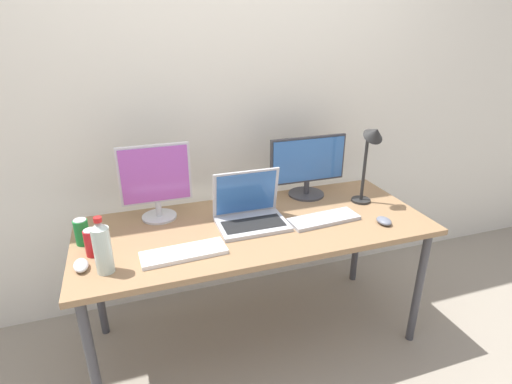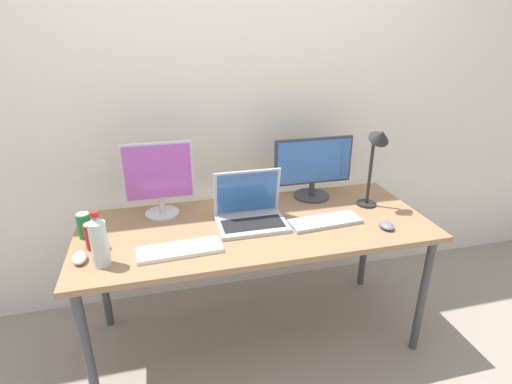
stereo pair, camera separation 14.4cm
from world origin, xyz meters
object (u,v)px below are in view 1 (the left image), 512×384
object	(u,v)px
monitor_center	(308,165)
water_bottle	(102,247)
mouse_by_keyboard	(384,221)
keyboard_main	(324,219)
keyboard_aux	(184,253)
laptop_silver	(250,212)
soda_can_by_laptop	(92,242)
desk_lamp	(371,149)
mouse_by_laptop	(81,265)
soda_can_near_keyboard	(82,232)
monitor_left	(156,180)
work_desk	(256,234)

from	to	relation	value
monitor_center	water_bottle	size ratio (longest dim) A/B	1.85
mouse_by_keyboard	water_bottle	distance (m)	1.37
keyboard_main	keyboard_aux	xyz separation A→B (m)	(-0.76, -0.10, 0.00)
laptop_silver	water_bottle	world-z (taller)	laptop_silver
keyboard_main	mouse_by_keyboard	bearing A→B (deg)	-29.11
monitor_center	keyboard_aux	size ratio (longest dim) A/B	1.23
keyboard_main	soda_can_by_laptop	size ratio (longest dim) A/B	3.00
water_bottle	keyboard_main	bearing A→B (deg)	6.61
monitor_center	desk_lamp	world-z (taller)	desk_lamp
keyboard_aux	desk_lamp	distance (m)	1.14
mouse_by_laptop	soda_can_by_laptop	distance (m)	0.12
keyboard_main	soda_can_near_keyboard	distance (m)	1.20
mouse_by_laptop	soda_can_by_laptop	xyz separation A→B (m)	(0.05, 0.10, 0.04)
keyboard_main	mouse_by_keyboard	xyz separation A→B (m)	(0.28, -0.13, 0.01)
desk_lamp	soda_can_near_keyboard	bearing A→B (deg)	178.51
monitor_left	water_bottle	xyz separation A→B (m)	(-0.27, -0.44, -0.10)
laptop_silver	keyboard_aux	xyz separation A→B (m)	(-0.38, -0.21, -0.05)
keyboard_main	mouse_by_keyboard	distance (m)	0.31
soda_can_near_keyboard	monitor_center	bearing A→B (deg)	8.72
work_desk	mouse_by_keyboard	distance (m)	0.67
mouse_by_keyboard	work_desk	bearing A→B (deg)	162.23
work_desk	soda_can_by_laptop	distance (m)	0.80
soda_can_near_keyboard	desk_lamp	world-z (taller)	desk_lamp
mouse_by_laptop	monitor_left	bearing A→B (deg)	41.02
laptop_silver	mouse_by_keyboard	size ratio (longest dim) A/B	3.74
mouse_by_laptop	mouse_by_keyboard	bearing A→B (deg)	-7.83
monitor_left	desk_lamp	size ratio (longest dim) A/B	0.84
keyboard_aux	soda_can_by_laptop	size ratio (longest dim) A/B	3.03
monitor_left	mouse_by_keyboard	xyz separation A→B (m)	(1.10, -0.45, -0.20)
work_desk	monitor_left	bearing A→B (deg)	153.40
keyboard_aux	desk_lamp	bearing A→B (deg)	8.40
keyboard_main	mouse_by_laptop	xyz separation A→B (m)	(-1.19, -0.07, 0.01)
keyboard_main	water_bottle	size ratio (longest dim) A/B	1.49
work_desk	soda_can_near_keyboard	bearing A→B (deg)	175.20
work_desk	keyboard_aux	distance (m)	0.45
keyboard_main	keyboard_aux	size ratio (longest dim) A/B	0.99
work_desk	laptop_silver	xyz separation A→B (m)	(-0.03, 0.02, 0.12)
mouse_by_laptop	desk_lamp	size ratio (longest dim) A/B	0.22
soda_can_near_keyboard	monitor_left	bearing A→B (deg)	23.93
monitor_left	keyboard_aux	world-z (taller)	monitor_left
laptop_silver	monitor_center	bearing A→B (deg)	28.52
soda_can_by_laptop	desk_lamp	xyz separation A→B (m)	(1.46, 0.08, 0.27)
monitor_center	mouse_by_keyboard	size ratio (longest dim) A/B	4.98
mouse_by_keyboard	soda_can_by_laptop	world-z (taller)	soda_can_by_laptop
laptop_silver	keyboard_main	bearing A→B (deg)	-15.74
mouse_by_keyboard	water_bottle	size ratio (longest dim) A/B	0.37
keyboard_main	work_desk	bearing A→B (deg)	162.54
keyboard_aux	mouse_by_keyboard	distance (m)	1.04
monitor_center	desk_lamp	xyz separation A→B (m)	(0.26, -0.23, 0.14)
monitor_center	laptop_silver	bearing A→B (deg)	-151.48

